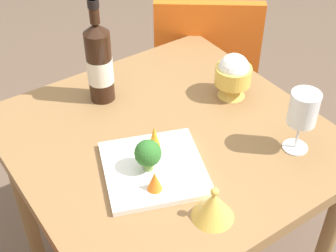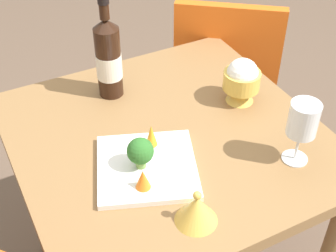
{
  "view_description": "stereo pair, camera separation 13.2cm",
  "coord_description": "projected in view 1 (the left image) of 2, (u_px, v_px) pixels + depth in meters",
  "views": [
    {
      "loc": [
        -0.83,
        0.58,
        1.6
      ],
      "look_at": [
        0.0,
        0.0,
        0.76
      ],
      "focal_mm": 51.45,
      "sensor_mm": 36.0,
      "label": 1
    },
    {
      "loc": [
        -0.9,
        0.47,
        1.6
      ],
      "look_at": [
        0.0,
        0.0,
        0.76
      ],
      "focal_mm": 51.45,
      "sensor_mm": 36.0,
      "label": 2
    }
  ],
  "objects": [
    {
      "name": "carrot_garnish_left",
      "position": [
        155.0,
        181.0,
        1.14
      ],
      "size": [
        0.04,
        0.04,
        0.05
      ],
      "color": "orange",
      "rests_on": "serving_plate"
    },
    {
      "name": "wine_glass",
      "position": [
        303.0,
        110.0,
        1.21
      ],
      "size": [
        0.08,
        0.08,
        0.18
      ],
      "color": "white",
      "rests_on": "dining_table"
    },
    {
      "name": "carrot_garnish_right",
      "position": [
        154.0,
        136.0,
        1.26
      ],
      "size": [
        0.03,
        0.03,
        0.06
      ],
      "color": "orange",
      "rests_on": "serving_plate"
    },
    {
      "name": "serving_plate",
      "position": [
        154.0,
        169.0,
        1.22
      ],
      "size": [
        0.32,
        0.32,
        0.02
      ],
      "rotation": [
        0.0,
        0.0,
        -0.36
      ],
      "color": "white",
      "rests_on": "dining_table"
    },
    {
      "name": "broccoli_floret",
      "position": [
        148.0,
        154.0,
        1.18
      ],
      "size": [
        0.07,
        0.07,
        0.09
      ],
      "color": "#729E4C",
      "rests_on": "serving_plate"
    },
    {
      "name": "wine_bottle",
      "position": [
        99.0,
        62.0,
        1.39
      ],
      "size": [
        0.08,
        0.08,
        0.32
      ],
      "color": "black",
      "rests_on": "dining_table"
    },
    {
      "name": "rice_bowl",
      "position": [
        233.0,
        75.0,
        1.43
      ],
      "size": [
        0.11,
        0.11,
        0.14
      ],
      "color": "gold",
      "rests_on": "dining_table"
    },
    {
      "name": "dining_table",
      "position": [
        168.0,
        158.0,
        1.39
      ],
      "size": [
        0.83,
        0.83,
        0.73
      ],
      "color": "olive",
      "rests_on": "ground_plane"
    },
    {
      "name": "rice_bowl_lid",
      "position": [
        213.0,
        205.0,
        1.09
      ],
      "size": [
        0.1,
        0.1,
        0.09
      ],
      "color": "gold",
      "rests_on": "dining_table"
    },
    {
      "name": "chair_by_wall",
      "position": [
        205.0,
        67.0,
        1.96
      ],
      "size": [
        0.56,
        0.56,
        0.85
      ],
      "rotation": [
        0.0,
        0.0,
        4.07
      ],
      "color": "orange",
      "rests_on": "ground_plane"
    }
  ]
}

